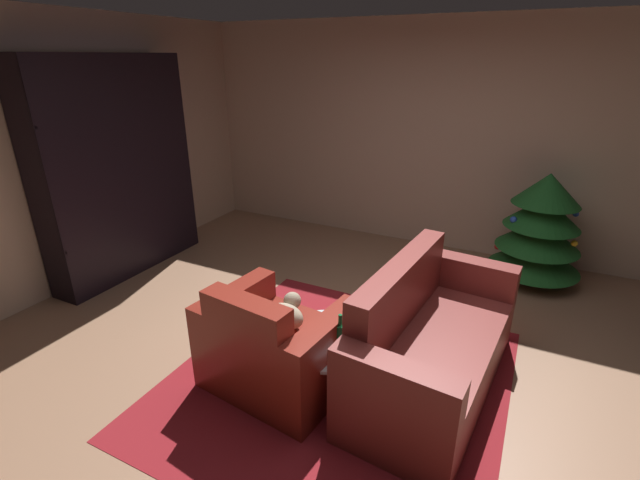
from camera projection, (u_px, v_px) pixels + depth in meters
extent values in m
plane|color=#91684D|center=(358.00, 372.00, 3.42)|extent=(7.67, 7.67, 0.00)
cube|color=tan|center=(451.00, 140.00, 5.21)|extent=(6.52, 0.06, 2.67)
cube|color=tan|center=(48.00, 159.00, 4.23)|extent=(0.06, 5.63, 2.67)
cube|color=maroon|center=(338.00, 380.00, 3.33)|extent=(2.34, 2.47, 0.01)
cube|color=black|center=(129.00, 171.00, 4.61)|extent=(0.03, 1.75, 2.27)
cube|color=black|center=(176.00, 154.00, 5.39)|extent=(0.37, 0.02, 2.27)
cube|color=black|center=(38.00, 190.00, 3.96)|extent=(0.37, 0.03, 2.27)
cube|color=black|center=(135.00, 266.00, 5.11)|extent=(0.35, 1.70, 0.03)
cube|color=black|center=(128.00, 229.00, 4.94)|extent=(0.35, 1.70, 0.03)
cube|color=black|center=(121.00, 190.00, 4.77)|extent=(0.35, 1.70, 0.02)
cube|color=black|center=(114.00, 148.00, 4.59)|extent=(0.35, 1.70, 0.02)
cube|color=black|center=(106.00, 103.00, 4.42)|extent=(0.35, 1.70, 0.02)
cube|color=black|center=(97.00, 54.00, 4.25)|extent=(0.35, 1.70, 0.03)
cube|color=black|center=(113.00, 195.00, 4.85)|extent=(0.05, 1.14, 0.72)
cube|color=black|center=(115.00, 196.00, 4.84)|extent=(0.03, 1.17, 0.75)
cube|color=#3C894C|center=(176.00, 228.00, 5.73)|extent=(0.18, 0.04, 0.33)
cube|color=gold|center=(175.00, 233.00, 5.69)|extent=(0.24, 0.04, 0.25)
cube|color=gold|center=(172.00, 229.00, 5.64)|extent=(0.22, 0.03, 0.37)
cube|color=#144599|center=(170.00, 233.00, 5.61)|extent=(0.24, 0.03, 0.31)
cube|color=#905095|center=(166.00, 232.00, 5.58)|extent=(0.17, 0.03, 0.35)
cube|color=#0A6591|center=(165.00, 236.00, 5.54)|extent=(0.24, 0.04, 0.29)
cube|color=#12508D|center=(164.00, 238.00, 5.50)|extent=(0.28, 0.05, 0.27)
cube|color=gold|center=(158.00, 238.00, 5.48)|extent=(0.18, 0.04, 0.28)
cube|color=#8F4292|center=(154.00, 235.00, 5.42)|extent=(0.17, 0.04, 0.39)
cube|color=#BCB38D|center=(164.00, 123.00, 5.21)|extent=(0.24, 0.04, 0.28)
cube|color=#255086|center=(159.00, 122.00, 5.17)|extent=(0.20, 0.03, 0.32)
cube|color=#1A6E86|center=(156.00, 126.00, 5.16)|extent=(0.18, 0.05, 0.24)
cube|color=orange|center=(155.00, 125.00, 5.09)|extent=(0.24, 0.04, 0.26)
cube|color=#2F8237|center=(152.00, 127.00, 5.06)|extent=(0.24, 0.04, 0.25)
cube|color=#4C3D18|center=(149.00, 127.00, 5.02)|extent=(0.25, 0.04, 0.25)
cube|color=#874390|center=(146.00, 126.00, 4.97)|extent=(0.27, 0.04, 0.28)
cube|color=#0E708A|center=(141.00, 125.00, 4.94)|extent=(0.21, 0.04, 0.32)
cube|color=#543817|center=(160.00, 79.00, 5.04)|extent=(0.26, 0.05, 0.35)
cube|color=#174D97|center=(156.00, 84.00, 5.04)|extent=(0.19, 0.03, 0.24)
cube|color=gold|center=(152.00, 78.00, 4.97)|extent=(0.18, 0.05, 0.39)
cube|color=gold|center=(149.00, 78.00, 4.91)|extent=(0.23, 0.05, 0.39)
cube|color=navy|center=(146.00, 78.00, 4.87)|extent=(0.25, 0.03, 0.38)
cube|color=#1F527D|center=(144.00, 82.00, 4.85)|extent=(0.25, 0.05, 0.31)
cube|color=#BFA99F|center=(140.00, 85.00, 4.82)|extent=(0.23, 0.04, 0.26)
cube|color=#1F3A98|center=(136.00, 84.00, 4.78)|extent=(0.23, 0.04, 0.27)
cube|color=maroon|center=(278.00, 356.00, 3.24)|extent=(0.73, 0.84, 0.44)
cube|color=maroon|center=(247.00, 327.00, 2.85)|extent=(0.66, 0.25, 0.40)
cube|color=maroon|center=(325.00, 363.00, 2.99)|extent=(0.26, 0.79, 0.66)
cube|color=maroon|center=(237.00, 326.00, 3.40)|extent=(0.26, 0.79, 0.66)
ellipsoid|color=gray|center=(286.00, 316.00, 3.17)|extent=(0.30, 0.21, 0.18)
sphere|color=gray|center=(292.00, 301.00, 3.27)|extent=(0.13, 0.13, 0.13)
cube|color=maroon|center=(434.00, 360.00, 3.20)|extent=(0.89, 1.46, 0.44)
cube|color=maroon|center=(400.00, 293.00, 3.17)|extent=(0.29, 1.40, 0.49)
cube|color=maroon|center=(392.00, 414.00, 2.54)|extent=(0.78, 0.24, 0.71)
cube|color=maroon|center=(466.00, 297.00, 3.77)|extent=(0.78, 0.24, 0.71)
cylinder|color=black|center=(352.00, 372.00, 3.11)|extent=(0.04, 0.04, 0.39)
cylinder|color=black|center=(327.00, 346.00, 3.40)|extent=(0.04, 0.04, 0.39)
cylinder|color=black|center=(304.00, 375.00, 3.09)|extent=(0.04, 0.04, 0.39)
cylinder|color=silver|center=(327.00, 339.00, 3.13)|extent=(0.74, 0.74, 0.02)
cube|color=red|center=(331.00, 336.00, 3.11)|extent=(0.23, 0.15, 0.03)
cube|color=gray|center=(332.00, 334.00, 3.10)|extent=(0.19, 0.17, 0.02)
cube|color=#B22D21|center=(331.00, 330.00, 3.11)|extent=(0.23, 0.19, 0.03)
cube|color=#334D90|center=(333.00, 329.00, 3.08)|extent=(0.17, 0.15, 0.02)
cube|color=#428B44|center=(332.00, 327.00, 3.07)|extent=(0.16, 0.13, 0.02)
cube|color=gray|center=(333.00, 323.00, 3.08)|extent=(0.19, 0.17, 0.02)
cylinder|color=#175B2F|center=(340.00, 340.00, 2.91)|extent=(0.06, 0.06, 0.22)
cylinder|color=#175B2F|center=(341.00, 320.00, 2.85)|extent=(0.03, 0.03, 0.08)
cylinder|color=brown|center=(531.00, 274.00, 4.79)|extent=(0.08, 0.08, 0.14)
cone|color=#1B5521|center=(535.00, 254.00, 4.70)|extent=(0.92, 0.92, 0.32)
cone|color=#1B5521|center=(539.00, 233.00, 4.61)|extent=(0.83, 0.83, 0.32)
cone|color=#1B5521|center=(544.00, 212.00, 4.52)|extent=(0.74, 0.74, 0.32)
cone|color=#1B5521|center=(548.00, 189.00, 4.43)|extent=(0.65, 0.65, 0.32)
sphere|color=yellow|center=(511.00, 226.00, 4.89)|extent=(0.06, 0.06, 0.06)
sphere|color=red|center=(498.00, 247.00, 4.85)|extent=(0.07, 0.07, 0.07)
sphere|color=yellow|center=(553.00, 225.00, 4.82)|extent=(0.06, 0.06, 0.06)
sphere|color=yellow|center=(574.00, 243.00, 4.41)|extent=(0.06, 0.06, 0.06)
sphere|color=blue|center=(530.00, 246.00, 5.06)|extent=(0.06, 0.06, 0.06)
sphere|color=blue|center=(576.00, 214.00, 4.46)|extent=(0.06, 0.06, 0.06)
sphere|color=blue|center=(513.00, 220.00, 4.54)|extent=(0.07, 0.07, 0.07)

